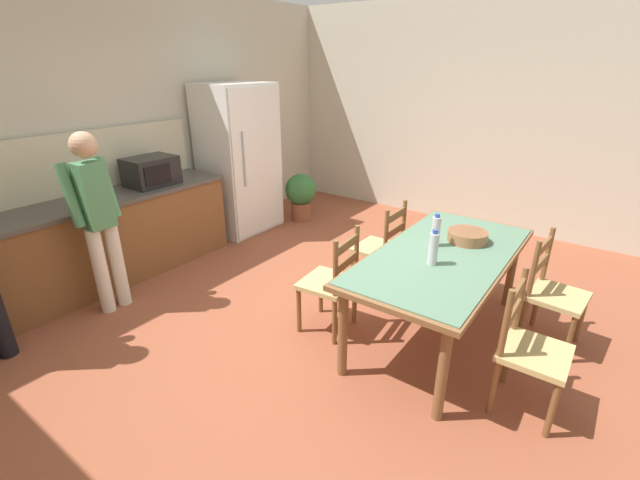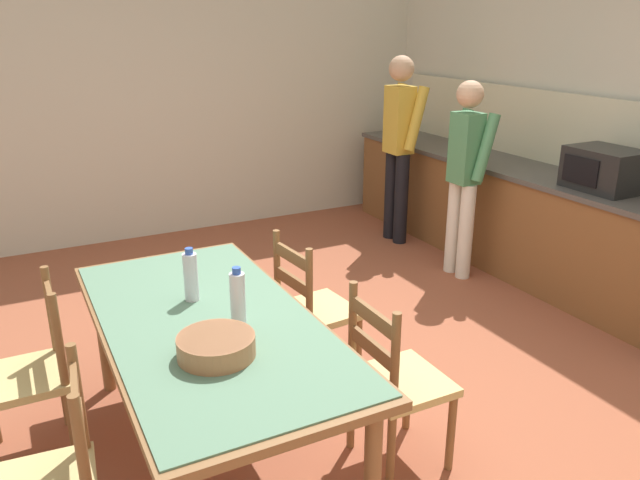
# 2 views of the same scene
# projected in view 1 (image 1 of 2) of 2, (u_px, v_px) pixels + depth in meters

# --- Properties ---
(ground_plane) EXTENTS (8.32, 8.32, 0.00)m
(ground_plane) POSITION_uv_depth(u_px,v_px,m) (325.00, 317.00, 3.84)
(ground_plane) COLOR brown
(wall_back) EXTENTS (6.52, 0.12, 2.90)m
(wall_back) POSITION_uv_depth(u_px,v_px,m) (129.00, 127.00, 4.72)
(wall_back) COLOR beige
(wall_back) RESTS_ON ground
(wall_right) EXTENTS (0.12, 5.20, 2.90)m
(wall_right) POSITION_uv_depth(u_px,v_px,m) (466.00, 116.00, 5.71)
(wall_right) COLOR beige
(wall_right) RESTS_ON ground
(kitchen_counter) EXTENTS (3.59, 0.66, 0.89)m
(kitchen_counter) POSITION_uv_depth(u_px,v_px,m) (58.00, 255.00, 4.00)
(kitchen_counter) COLOR brown
(kitchen_counter) RESTS_ON ground
(counter_splashback) EXTENTS (3.55, 0.03, 0.60)m
(counter_splashback) POSITION_uv_depth(u_px,v_px,m) (23.00, 173.00, 3.88)
(counter_splashback) COLOR beige
(counter_splashback) RESTS_ON kitchen_counter
(refrigerator) EXTENTS (0.89, 0.73, 1.88)m
(refrigerator) POSITION_uv_depth(u_px,v_px,m) (239.00, 160.00, 5.53)
(refrigerator) COLOR white
(refrigerator) RESTS_ON ground
(microwave) EXTENTS (0.50, 0.39, 0.30)m
(microwave) POSITION_uv_depth(u_px,v_px,m) (151.00, 171.00, 4.56)
(microwave) COLOR black
(microwave) RESTS_ON kitchen_counter
(dining_table) EXTENTS (1.92, 0.94, 0.75)m
(dining_table) POSITION_uv_depth(u_px,v_px,m) (442.00, 262.00, 3.34)
(dining_table) COLOR brown
(dining_table) RESTS_ON ground
(bottle_near_centre) EXTENTS (0.07, 0.07, 0.27)m
(bottle_near_centre) POSITION_uv_depth(u_px,v_px,m) (433.00, 248.00, 3.08)
(bottle_near_centre) COLOR silver
(bottle_near_centre) RESTS_ON dining_table
(bottle_off_centre) EXTENTS (0.07, 0.07, 0.27)m
(bottle_off_centre) POSITION_uv_depth(u_px,v_px,m) (436.00, 231.00, 3.40)
(bottle_off_centre) COLOR silver
(bottle_off_centre) RESTS_ON dining_table
(serving_bowl) EXTENTS (0.32, 0.32, 0.09)m
(serving_bowl) POSITION_uv_depth(u_px,v_px,m) (468.00, 236.00, 3.51)
(serving_bowl) COLOR #9E6642
(serving_bowl) RESTS_ON dining_table
(chair_side_far_right) EXTENTS (0.42, 0.40, 0.91)m
(chair_side_far_right) POSITION_uv_depth(u_px,v_px,m) (381.00, 248.00, 4.16)
(chair_side_far_right) COLOR brown
(chair_side_far_right) RESTS_ON ground
(chair_side_near_left) EXTENTS (0.42, 0.40, 0.91)m
(chair_side_near_left) POSITION_uv_depth(u_px,v_px,m) (529.00, 350.00, 2.70)
(chair_side_near_left) COLOR brown
(chair_side_near_left) RESTS_ON ground
(chair_side_near_right) EXTENTS (0.46, 0.44, 0.91)m
(chair_side_near_right) POSITION_uv_depth(u_px,v_px,m) (553.00, 294.00, 3.35)
(chair_side_near_right) COLOR brown
(chair_side_near_right) RESTS_ON ground
(chair_side_far_left) EXTENTS (0.46, 0.44, 0.91)m
(chair_side_far_left) POSITION_uv_depth(u_px,v_px,m) (331.00, 282.00, 3.52)
(chair_side_far_left) COLOR brown
(chair_side_far_left) RESTS_ON ground
(person_at_counter) EXTENTS (0.40, 0.28, 1.61)m
(person_at_counter) POSITION_uv_depth(u_px,v_px,m) (98.00, 215.00, 3.66)
(person_at_counter) COLOR silver
(person_at_counter) RESTS_ON ground
(potted_plant) EXTENTS (0.44, 0.44, 0.67)m
(potted_plant) POSITION_uv_depth(u_px,v_px,m) (301.00, 194.00, 6.06)
(potted_plant) COLOR brown
(potted_plant) RESTS_ON ground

